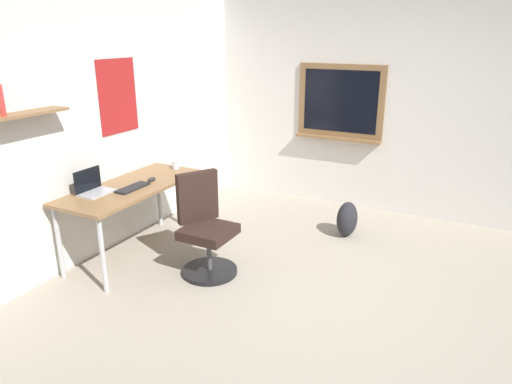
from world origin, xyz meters
name	(u,v)px	position (x,y,z in m)	size (l,w,h in m)	color
ground_plane	(326,303)	(0.00, 0.00, 0.00)	(5.20, 5.20, 0.00)	#9E9384
wall_back	(95,125)	(0.00, 2.45, 1.30)	(5.00, 0.30, 2.60)	silver
wall_right	(398,108)	(2.45, 0.03, 1.30)	(0.22, 5.00, 2.60)	silver
desk	(132,192)	(0.00, 2.04, 0.67)	(1.55, 0.65, 0.74)	olive
office_chair	(205,231)	(0.02, 1.21, 0.41)	(0.55, 0.56, 0.95)	black
laptop	(93,188)	(-0.35, 2.20, 0.79)	(0.31, 0.21, 0.23)	#ADAFB5
keyboard	(133,188)	(-0.08, 1.96, 0.75)	(0.37, 0.13, 0.02)	black
computer_mouse	(152,179)	(0.20, 1.96, 0.76)	(0.10, 0.06, 0.03)	#262628
coffee_mug	(176,165)	(0.67, 2.01, 0.79)	(0.08, 0.08, 0.09)	silver
backpack	(347,219)	(1.42, 0.27, 0.20)	(0.32, 0.22, 0.40)	#232328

